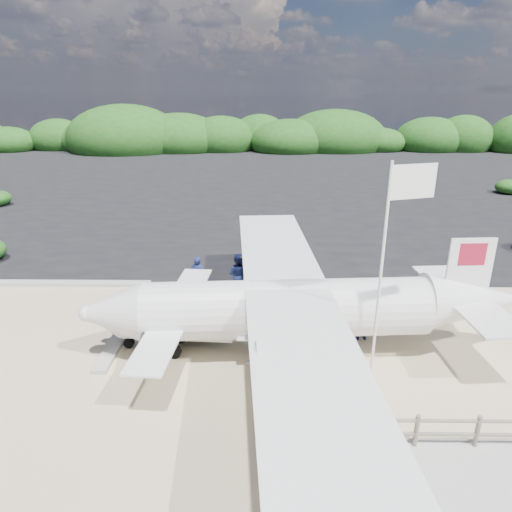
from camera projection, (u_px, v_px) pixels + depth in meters
The scene contains 14 objects.
ground at pixel (243, 343), 16.21m from camera, with size 160.00×160.00×0.00m, color beige.
asphalt_apron at pixel (256, 182), 44.38m from camera, with size 90.00×50.00×0.04m, color #B2B2B2, non-canonical shape.
lagoon at pixel (14, 321), 17.74m from camera, with size 9.00×7.00×0.40m, color #B2B2B2, non-canonical shape.
walkway_pad at pixel (471, 481), 10.50m from camera, with size 3.50×2.50×0.10m, color #B2B2B2, non-canonical shape.
vegetation_band at pixel (258, 150), 67.85m from camera, with size 124.00×8.00×4.40m, color #B2B2B2, non-canonical shape.
fence at pixel (474, 449), 11.44m from camera, with size 6.40×2.00×1.10m, color #B2B2B2, non-canonical shape.
baggage_cart at pixel (192, 334), 16.80m from camera, with size 2.62×1.50×1.31m, color blue, non-canonical shape.
flagpole at pixel (369, 390), 13.69m from camera, with size 1.36×0.57×6.82m, color white, non-canonical shape.
signboard at pixel (278, 356), 15.43m from camera, with size 1.78×0.17×1.46m, color #541B18, non-canonical shape.
crew_a at pixel (198, 276), 19.63m from camera, with size 0.66×0.44×1.82m, color #151F50.
crew_b at pixel (238, 275), 19.67m from camera, with size 0.93×0.72×1.91m, color #151F50.
crew_c at pixel (363, 318), 16.19m from camera, with size 0.98×0.41×1.67m, color #151F50.
aircraft_large at pixel (390, 204), 35.85m from camera, with size 17.10×17.10×5.13m, color #B2B2B2, non-canonical shape.
aircraft_small at pixel (180, 177), 46.80m from camera, with size 6.24×6.24×2.25m, color #B2B2B2, non-canonical shape.
Camera 1 is at (0.66, -14.15, 8.48)m, focal length 32.00 mm.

